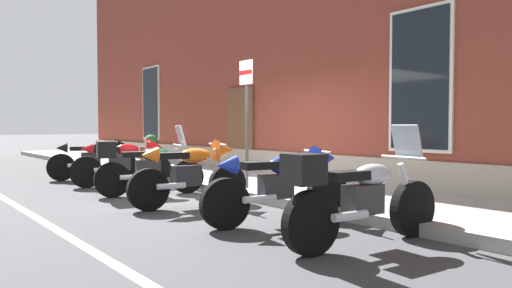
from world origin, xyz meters
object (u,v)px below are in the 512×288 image
Objects in this scene: motorcycle_red_sport at (126,160)px; motorcycle_orange_sport at (194,171)px; motorcycle_green_touring at (145,166)px; motorcycle_silver_touring at (359,196)px; barrel_planter at (151,153)px; parking_sign at (247,104)px; motorcycle_black_sport at (96,157)px; motorcycle_blue_sport at (285,181)px.

motorcycle_orange_sport is at bearing -3.38° from motorcycle_red_sport.
motorcycle_green_touring is 0.99× the size of motorcycle_orange_sport.
motorcycle_silver_touring reaches higher than motorcycle_green_touring.
motorcycle_red_sport is 2.28× the size of barrel_planter.
motorcycle_orange_sport reaches higher than barrel_planter.
motorcycle_green_touring is 4.88m from motorcycle_silver_touring.
motorcycle_red_sport is 0.93× the size of motorcycle_silver_touring.
motorcycle_red_sport is 3.23m from barrel_planter.
motorcycle_orange_sport reaches higher than motorcycle_red_sport.
parking_sign reaches higher than motorcycle_red_sport.
motorcycle_red_sport is at bearing 176.62° from motorcycle_orange_sport.
motorcycle_green_touring reaches higher than motorcycle_black_sport.
parking_sign reaches higher than motorcycle_blue_sport.
parking_sign reaches higher than motorcycle_silver_touring.
barrel_planter is at bearing 144.57° from motorcycle_red_sport.
parking_sign reaches higher than barrel_planter.
motorcycle_blue_sport is at bearing 171.52° from motorcycle_silver_touring.
motorcycle_silver_touring reaches higher than motorcycle_black_sport.
motorcycle_red_sport is (1.65, 0.04, 0.02)m from motorcycle_black_sport.
motorcycle_orange_sport is at bearing -19.65° from barrel_planter.
motorcycle_black_sport is at bearing -62.84° from barrel_planter.
parking_sign is 5.56m from barrel_planter.
motorcycle_orange_sport is (3.13, -0.18, 0.02)m from motorcycle_red_sport.
barrel_planter is (-7.63, 1.78, -0.03)m from motorcycle_blue_sport.
barrel_planter is (-0.98, 1.92, -0.02)m from motorcycle_black_sport.
motorcycle_black_sport is 1.01× the size of motorcycle_orange_sport.
motorcycle_silver_touring is 2.44× the size of barrel_planter.
motorcycle_orange_sport is at bearing -1.71° from motorcycle_black_sport.
parking_sign is (-0.37, 1.35, 1.11)m from motorcycle_orange_sport.
motorcycle_silver_touring is at bearing 1.91° from motorcycle_green_touring.
motorcycle_green_touring is at bearing -176.66° from motorcycle_orange_sport.
motorcycle_black_sport is at bearing -178.83° from motorcycle_blue_sport.
motorcycle_silver_touring is (6.40, -0.12, -0.02)m from motorcycle_red_sport.
motorcycle_orange_sport is at bearing -171.52° from motorcycle_blue_sport.
motorcycle_silver_touring is (3.27, 0.07, -0.03)m from motorcycle_orange_sport.
motorcycle_red_sport is at bearing -157.09° from parking_sign.
motorcycle_black_sport is 4.79m from motorcycle_orange_sport.
motorcycle_silver_touring is (4.87, 0.16, 0.00)m from motorcycle_green_touring.
motorcycle_orange_sport is 0.92× the size of motorcycle_silver_touring.
barrel_planter is (-5.39, 0.71, -1.16)m from parking_sign.
motorcycle_blue_sport is 7.84m from barrel_planter.
motorcycle_green_touring reaches higher than motorcycle_red_sport.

